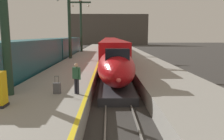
% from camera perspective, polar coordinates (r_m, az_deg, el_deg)
% --- Properties ---
extents(platform_left, '(4.80, 110.00, 1.05)m').
position_cam_1_polar(platform_left, '(26.81, -8.40, 0.98)').
color(platform_left, gray).
rests_on(platform_left, ground).
extents(platform_right, '(4.80, 110.00, 1.05)m').
position_cam_1_polar(platform_right, '(26.99, 8.92, 1.02)').
color(platform_right, gray).
rests_on(platform_right, ground).
extents(platform_left_safety_stripe, '(0.20, 107.80, 0.01)m').
position_cam_1_polar(platform_left_safety_stripe, '(26.54, -3.54, 2.13)').
color(platform_left_safety_stripe, yellow).
rests_on(platform_left_safety_stripe, platform_left).
extents(rail_main_left, '(0.08, 110.00, 0.12)m').
position_cam_1_polar(rail_main_left, '(29.37, -1.30, 0.85)').
color(rail_main_left, slate).
rests_on(rail_main_left, ground).
extents(rail_main_right, '(0.08, 110.00, 0.12)m').
position_cam_1_polar(rail_main_right, '(29.40, 1.63, 0.86)').
color(rail_main_right, slate).
rests_on(rail_main_right, ground).
extents(rail_secondary_left, '(0.08, 110.00, 0.12)m').
position_cam_1_polar(rail_secondary_left, '(30.51, -16.70, 0.78)').
color(rail_secondary_left, slate).
rests_on(rail_secondary_left, ground).
extents(rail_secondary_right, '(0.08, 110.00, 0.12)m').
position_cam_1_polar(rail_secondary_right, '(30.14, -13.95, 0.80)').
color(rail_secondary_right, slate).
rests_on(rail_secondary_right, ground).
extents(highspeed_train_main, '(2.92, 57.95, 3.60)m').
position_cam_1_polar(highspeed_train_main, '(40.59, -0.17, 5.78)').
color(highspeed_train_main, '#B20F14').
rests_on(highspeed_train_main, ground).
extents(regional_train_adjacent, '(2.85, 36.60, 3.80)m').
position_cam_1_polar(regional_train_adjacent, '(30.13, -15.48, 4.70)').
color(regional_train_adjacent, '#145660').
rests_on(regional_train_adjacent, ground).
extents(station_column_far, '(4.00, 0.68, 8.90)m').
position_cam_1_polar(station_column_far, '(31.24, -11.06, 12.88)').
color(station_column_far, '#1E3828').
rests_on(station_column_far, platform_left).
extents(station_column_distant, '(4.00, 0.68, 9.76)m').
position_cam_1_polar(station_column_distant, '(44.28, -8.08, 12.35)').
color(station_column_distant, '#1E3828').
rests_on(station_column_distant, platform_left).
extents(passenger_near_edge, '(0.49, 0.39, 1.69)m').
position_cam_1_polar(passenger_near_edge, '(11.97, -9.26, -1.58)').
color(passenger_near_edge, '#23232D').
rests_on(passenger_near_edge, platform_left).
extents(rolling_suitcase, '(0.40, 0.22, 0.98)m').
position_cam_1_polar(rolling_suitcase, '(12.40, -14.14, -4.60)').
color(rolling_suitcase, '#4C4C51').
rests_on(rolling_suitcase, platform_left).
extents(terminus_back_wall, '(36.00, 2.00, 14.00)m').
position_cam_1_polar(terminus_back_wall, '(103.62, -0.70, 10.52)').
color(terminus_back_wall, '#4C4742').
rests_on(terminus_back_wall, ground).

